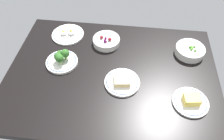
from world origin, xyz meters
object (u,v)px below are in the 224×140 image
at_px(bowl_berries, 106,41).
at_px(plate_broccoli, 62,59).
at_px(plate_eggs, 68,34).
at_px(plate_sandwich, 122,81).
at_px(plate_cheese, 191,101).
at_px(bowl_peas, 190,50).

bearing_deg(bowl_berries, plate_broccoli, -140.07).
bearing_deg(plate_eggs, plate_sandwich, -42.22).
bearing_deg(bowl_berries, plate_cheese, -39.14).
bearing_deg(plate_broccoli, plate_cheese, -15.15).
height_order(bowl_berries, plate_eggs, bowl_berries).
height_order(plate_broccoli, plate_cheese, plate_broccoli).
xyz_separation_m(bowl_berries, plate_sandwich, (0.12, -0.30, -0.01)).
bearing_deg(plate_broccoli, bowl_peas, 12.49).
height_order(bowl_berries, plate_sandwich, bowl_berries).
xyz_separation_m(bowl_berries, plate_cheese, (0.47, -0.38, -0.01)).
height_order(plate_sandwich, plate_eggs, plate_sandwich).
height_order(plate_cheese, plate_sandwich, plate_cheese).
bearing_deg(plate_sandwich, bowl_berries, 112.67).
bearing_deg(plate_broccoli, plate_eggs, 96.52).
distance_m(bowl_berries, plate_sandwich, 0.32).
xyz_separation_m(bowl_peas, plate_eggs, (-0.75, 0.08, -0.02)).
distance_m(plate_cheese, plate_eggs, 0.84).
distance_m(plate_broccoli, plate_sandwich, 0.37).
relative_size(bowl_berries, plate_broccoli, 0.92).
xyz_separation_m(plate_broccoli, plate_sandwich, (0.35, -0.11, -0.01)).
bearing_deg(bowl_berries, bowl_peas, -3.49).
relative_size(bowl_berries, plate_eggs, 0.82).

